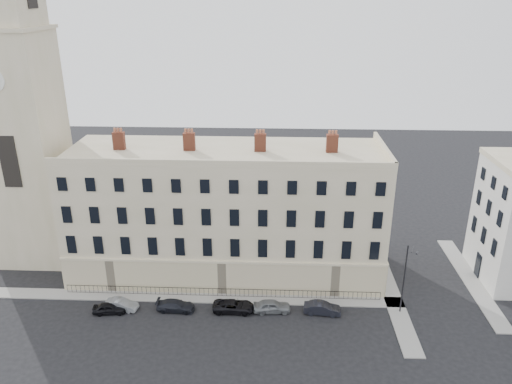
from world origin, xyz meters
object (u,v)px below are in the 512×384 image
at_px(car_d, 234,306).
at_px(car_e, 272,306).
at_px(car_c, 176,306).
at_px(car_f, 322,308).
at_px(car_b, 121,305).
at_px(streetlamp, 405,276).
at_px(car_a, 110,308).

relative_size(car_d, car_e, 1.11).
relative_size(car_c, car_f, 1.05).
height_order(car_b, car_e, car_e).
height_order(car_b, car_c, car_c).
xyz_separation_m(car_d, streetlamp, (17.72, 0.47, 3.83)).
bearing_deg(car_d, car_a, 93.99).
bearing_deg(streetlamp, car_d, -155.30).
distance_m(car_a, car_d, 13.12).
bearing_deg(car_d, car_e, -88.56).
distance_m(car_b, car_f, 21.42).
distance_m(car_b, car_c, 5.86).
height_order(car_c, car_d, car_d).
bearing_deg(car_a, car_c, -90.18).
relative_size(car_c, car_d, 0.93).
relative_size(car_b, car_f, 0.92).
height_order(car_d, streetlamp, streetlamp).
distance_m(car_c, car_e, 10.24).
bearing_deg(car_a, car_d, -92.41).
height_order(car_a, streetlamp, streetlamp).
relative_size(car_a, car_e, 0.87).
bearing_deg(car_f, car_c, 96.02).
xyz_separation_m(car_c, car_d, (6.18, 0.15, 0.02)).
height_order(car_e, car_f, car_e).
bearing_deg(car_c, car_b, 92.70).
height_order(car_e, streetlamp, streetlamp).
distance_m(car_a, car_e, 17.18).
height_order(car_c, car_f, car_f).
relative_size(car_e, streetlamp, 0.50).
relative_size(car_b, car_e, 0.91).
bearing_deg(car_f, streetlamp, -81.12).
bearing_deg(car_b, car_d, -79.92).
xyz_separation_m(car_f, streetlamp, (8.34, 0.49, 3.80)).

